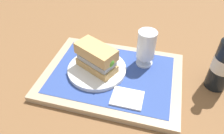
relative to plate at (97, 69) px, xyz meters
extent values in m
plane|color=brown|center=(0.05, 0.00, -0.03)|extent=(3.00, 3.00, 0.00)
cube|color=tan|center=(0.05, 0.00, -0.02)|extent=(0.44, 0.32, 0.02)
cube|color=#2D4793|center=(0.05, 0.00, -0.01)|extent=(0.38, 0.27, 0.00)
cylinder|color=white|center=(0.00, 0.00, 0.00)|extent=(0.19, 0.19, 0.01)
cube|color=tan|center=(0.00, 0.00, 0.02)|extent=(0.14, 0.11, 0.02)
cube|color=#9EA3A8|center=(0.00, 0.00, 0.04)|extent=(0.13, 0.10, 0.02)
cube|color=silver|center=(0.00, 0.00, 0.05)|extent=(0.12, 0.09, 0.01)
sphere|color=#47932D|center=(0.05, -0.02, 0.06)|extent=(0.04, 0.04, 0.04)
cube|color=tan|center=(0.00, 0.00, 0.07)|extent=(0.14, 0.11, 0.04)
cylinder|color=silver|center=(0.14, 0.08, 0.00)|extent=(0.06, 0.06, 0.01)
cylinder|color=silver|center=(0.14, 0.08, 0.01)|extent=(0.01, 0.01, 0.02)
cylinder|color=silver|center=(0.14, 0.08, 0.07)|extent=(0.06, 0.06, 0.09)
cylinder|color=gold|center=(0.14, 0.08, 0.06)|extent=(0.06, 0.06, 0.06)
cylinder|color=white|center=(0.14, 0.08, 0.09)|extent=(0.05, 0.05, 0.01)
cube|color=white|center=(0.12, -0.09, 0.00)|extent=(0.09, 0.07, 0.01)
cylinder|color=black|center=(0.37, 0.05, 0.05)|extent=(0.06, 0.06, 0.17)
cylinder|color=silver|center=(0.37, 0.05, 0.06)|extent=(0.07, 0.07, 0.05)
camera|label=1|loc=(0.18, -0.48, 0.46)|focal=33.74mm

